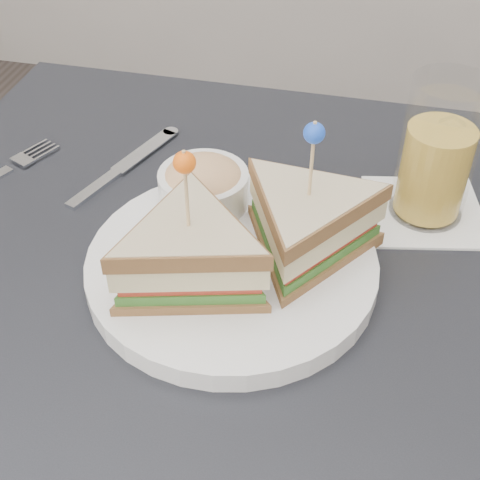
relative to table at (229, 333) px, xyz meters
name	(u,v)px	position (x,y,z in m)	size (l,w,h in m)	color
table	(229,333)	(0.00, 0.00, 0.00)	(0.80, 0.80, 0.75)	black
plate_meal	(241,239)	(0.01, 0.02, 0.12)	(0.36, 0.35, 0.17)	white
cutlery_knife	(121,168)	(-0.17, 0.16, 0.08)	(0.08, 0.19, 0.01)	silver
drink_set	(437,159)	(0.19, 0.16, 0.15)	(0.15, 0.15, 0.16)	white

